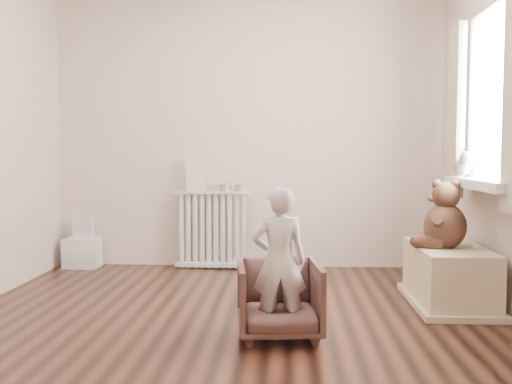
{
  "coord_description": "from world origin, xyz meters",
  "views": [
    {
      "loc": [
        0.36,
        -3.56,
        1.08
      ],
      "look_at": [
        0.15,
        0.45,
        0.8
      ],
      "focal_mm": 40.0,
      "sensor_mm": 36.0,
      "label": 1
    }
  ],
  "objects_px": {
    "radiator": "(212,226)",
    "toy_vanity": "(82,238)",
    "child": "(279,262)",
    "teddy_bear": "(445,211)",
    "plush_cat": "(463,163)",
    "toy_bench": "(449,276)",
    "armchair": "(279,299)"
  },
  "relations": [
    {
      "from": "radiator",
      "to": "toy_vanity",
      "type": "distance_m",
      "value": 1.23
    },
    {
      "from": "radiator",
      "to": "child",
      "type": "xyz_separation_m",
      "value": [
        0.65,
        -2.01,
        0.06
      ]
    },
    {
      "from": "teddy_bear",
      "to": "plush_cat",
      "type": "bearing_deg",
      "value": 69.73
    },
    {
      "from": "toy_bench",
      "to": "plush_cat",
      "type": "xyz_separation_m",
      "value": [
        0.14,
        0.2,
        0.8
      ]
    },
    {
      "from": "child",
      "to": "plush_cat",
      "type": "relative_size",
      "value": 3.83
    },
    {
      "from": "toy_bench",
      "to": "armchair",
      "type": "bearing_deg",
      "value": -146.95
    },
    {
      "from": "teddy_bear",
      "to": "plush_cat",
      "type": "height_order",
      "value": "plush_cat"
    },
    {
      "from": "toy_vanity",
      "to": "plush_cat",
      "type": "height_order",
      "value": "plush_cat"
    },
    {
      "from": "radiator",
      "to": "teddy_bear",
      "type": "xyz_separation_m",
      "value": [
        1.8,
        -1.23,
        0.28
      ]
    },
    {
      "from": "toy_vanity",
      "to": "plush_cat",
      "type": "relative_size",
      "value": 2.24
    },
    {
      "from": "armchair",
      "to": "radiator",
      "type": "bearing_deg",
      "value": 101.9
    },
    {
      "from": "child",
      "to": "plush_cat",
      "type": "height_order",
      "value": "plush_cat"
    },
    {
      "from": "toy_bench",
      "to": "teddy_bear",
      "type": "height_order",
      "value": "teddy_bear"
    },
    {
      "from": "teddy_bear",
      "to": "radiator",
      "type": "bearing_deg",
      "value": 162.53
    },
    {
      "from": "toy_vanity",
      "to": "child",
      "type": "height_order",
      "value": "child"
    },
    {
      "from": "radiator",
      "to": "armchair",
      "type": "relative_size",
      "value": 1.48
    },
    {
      "from": "toy_bench",
      "to": "radiator",
      "type": "bearing_deg",
      "value": 147.38
    },
    {
      "from": "armchair",
      "to": "child",
      "type": "xyz_separation_m",
      "value": [
        0.0,
        -0.05,
        0.23
      ]
    },
    {
      "from": "toy_vanity",
      "to": "plush_cat",
      "type": "bearing_deg",
      "value": -16.49
    },
    {
      "from": "plush_cat",
      "to": "child",
      "type": "bearing_deg",
      "value": -119.83
    },
    {
      "from": "armchair",
      "to": "child",
      "type": "height_order",
      "value": "child"
    },
    {
      "from": "toy_vanity",
      "to": "radiator",
      "type": "bearing_deg",
      "value": 1.4
    },
    {
      "from": "toy_bench",
      "to": "teddy_bear",
      "type": "relative_size",
      "value": 1.89
    },
    {
      "from": "toy_bench",
      "to": "plush_cat",
      "type": "bearing_deg",
      "value": 54.93
    },
    {
      "from": "teddy_bear",
      "to": "plush_cat",
      "type": "xyz_separation_m",
      "value": [
        0.19,
        0.25,
        0.33
      ]
    },
    {
      "from": "toy_vanity",
      "to": "teddy_bear",
      "type": "distance_m",
      "value": 3.27
    },
    {
      "from": "toy_vanity",
      "to": "child",
      "type": "bearing_deg",
      "value": -46.54
    },
    {
      "from": "armchair",
      "to": "plush_cat",
      "type": "distance_m",
      "value": 1.83
    },
    {
      "from": "radiator",
      "to": "teddy_bear",
      "type": "height_order",
      "value": "teddy_bear"
    },
    {
      "from": "teddy_bear",
      "to": "plush_cat",
      "type": "distance_m",
      "value": 0.45
    },
    {
      "from": "armchair",
      "to": "toy_bench",
      "type": "distance_m",
      "value": 1.43
    },
    {
      "from": "child",
      "to": "plush_cat",
      "type": "xyz_separation_m",
      "value": [
        1.34,
        1.03,
        0.55
      ]
    }
  ]
}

